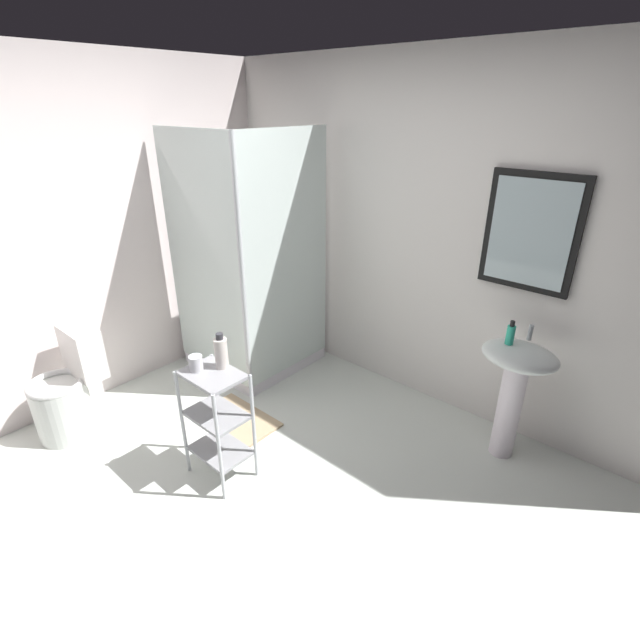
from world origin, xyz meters
The scene contains 12 objects.
ground_plane centered at (0.00, 0.00, -0.01)m, with size 4.20×4.20×0.02m, color silver.
wall_back centered at (0.01, 1.85, 1.25)m, with size 4.20×0.14×2.50m.
wall_left centered at (-1.85, 0.00, 1.25)m, with size 0.10×4.20×2.50m, color white.
shower_stall centered at (-1.18, 1.18, 0.46)m, with size 0.92×0.92×2.00m.
pedestal_sink centered at (0.92, 1.52, 0.58)m, with size 0.46×0.37×0.81m.
sink_faucet centered at (0.92, 1.64, 0.86)m, with size 0.03×0.03×0.10m, color silver.
toilet centered at (-1.48, -0.27, 0.31)m, with size 0.37×0.49×0.76m.
storage_cart centered at (-0.34, 0.16, 0.44)m, with size 0.38×0.28×0.74m.
hand_soap_bottle centered at (0.85, 1.50, 0.88)m, with size 0.05×0.05×0.15m.
lotion_bottle_white centered at (-0.35, 0.24, 0.84)m, with size 0.08×0.08×0.22m.
rinse_cup centered at (-0.43, 0.12, 0.79)m, with size 0.08×0.08×0.09m, color silver.
bath_mat centered at (-0.68, 0.55, 0.01)m, with size 0.60×0.40×0.02m, color tan.
Camera 1 is at (1.65, -1.16, 2.16)m, focal length 26.25 mm.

